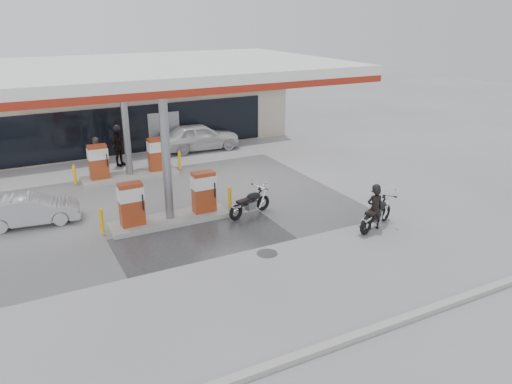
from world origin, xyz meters
TOP-DOWN VIEW (x-y plane):
  - ground at (0.00, 0.00)m, footprint 90.00×90.00m
  - wet_patch at (0.50, 0.00)m, footprint 6.00×3.00m
  - drain_cover at (2.00, -2.00)m, footprint 0.70×0.70m
  - kerb at (0.00, -7.00)m, footprint 28.00×0.25m
  - store_building at (0.01, 15.94)m, footprint 22.00×8.22m
  - canopy at (0.00, 5.00)m, footprint 16.00×10.02m
  - pump_island_near at (0.00, 2.00)m, footprint 5.14×1.30m
  - pump_island_far at (0.00, 8.00)m, footprint 5.14×1.30m
  - main_motorcycle at (6.59, -1.98)m, footprint 2.14×1.16m
  - biker_main at (6.41, -2.06)m, footprint 0.68×0.53m
  - parked_motorcycle at (3.02, 1.22)m, footprint 2.05×0.89m
  - sedan_white at (4.85, 11.20)m, footprint 4.64×2.09m
  - attendant at (-1.00, 10.47)m, footprint 0.82×0.92m
  - hatchback_silver at (-4.64, 4.20)m, footprint 3.58×1.60m
  - parked_car_right at (8.58, 13.74)m, footprint 4.66×3.25m
  - biker_walking at (0.03, 10.20)m, footprint 1.26×1.03m

SIDE VIEW (x-z plane):
  - ground at x=0.00m, z-range 0.00..0.00m
  - wet_patch at x=0.50m, z-range 0.00..0.00m
  - drain_cover at x=2.00m, z-range 0.00..0.01m
  - kerb at x=0.00m, z-range 0.00..0.15m
  - parked_motorcycle at x=3.02m, z-range -0.06..1.01m
  - main_motorcycle at x=6.59m, z-range -0.07..1.10m
  - hatchback_silver at x=-4.64m, z-range 0.00..1.14m
  - parked_car_right at x=8.58m, z-range 0.00..1.18m
  - pump_island_near at x=0.00m, z-range -0.18..1.60m
  - pump_island_far at x=0.00m, z-range -0.18..1.60m
  - sedan_white at x=4.85m, z-range 0.00..1.55m
  - attendant at x=-1.00m, z-range 0.00..1.56m
  - biker_main at x=6.41m, z-range 0.00..1.64m
  - biker_walking at x=0.03m, z-range 0.00..2.01m
  - store_building at x=0.01m, z-range 0.01..4.01m
  - canopy at x=0.00m, z-range 2.51..8.02m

